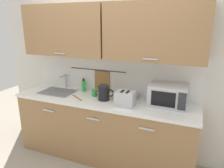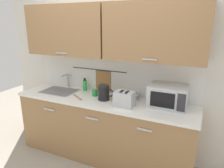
% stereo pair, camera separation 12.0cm
% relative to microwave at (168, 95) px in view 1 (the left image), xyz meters
% --- Properties ---
extents(ground, '(8.00, 8.00, 0.00)m').
position_rel_microwave_xyz_m(ground, '(-0.85, -0.41, -1.04)').
color(ground, '#9E9384').
extents(counter_unit, '(2.53, 0.64, 0.90)m').
position_rel_microwave_xyz_m(counter_unit, '(-0.86, -0.11, -0.58)').
color(counter_unit, '#997047').
rests_on(counter_unit, ground).
extents(back_wall_assembly, '(3.70, 0.41, 2.50)m').
position_rel_microwave_xyz_m(back_wall_assembly, '(-0.85, 0.12, 0.49)').
color(back_wall_assembly, silver).
rests_on(back_wall_assembly, ground).
extents(sink_faucet, '(0.09, 0.17, 0.22)m').
position_rel_microwave_xyz_m(sink_faucet, '(-1.61, 0.12, 0.01)').
color(sink_faucet, '#B2B5BA').
rests_on(sink_faucet, counter_unit).
extents(microwave, '(0.46, 0.35, 0.27)m').
position_rel_microwave_xyz_m(microwave, '(0.00, 0.00, 0.00)').
color(microwave, silver).
rests_on(microwave, counter_unit).
extents(electric_kettle, '(0.23, 0.16, 0.21)m').
position_rel_microwave_xyz_m(electric_kettle, '(-0.82, -0.13, -0.03)').
color(electric_kettle, black).
rests_on(electric_kettle, counter_unit).
extents(dish_soap_bottle, '(0.06, 0.06, 0.20)m').
position_rel_microwave_xyz_m(dish_soap_bottle, '(-1.27, 0.10, -0.05)').
color(dish_soap_bottle, green).
rests_on(dish_soap_bottle, counter_unit).
extents(mug_near_sink, '(0.12, 0.08, 0.09)m').
position_rel_microwave_xyz_m(mug_near_sink, '(-1.01, -0.05, -0.09)').
color(mug_near_sink, green).
rests_on(mug_near_sink, counter_unit).
extents(mixing_bowl, '(0.21, 0.21, 0.08)m').
position_rel_microwave_xyz_m(mixing_bowl, '(-0.48, 0.06, -0.09)').
color(mixing_bowl, '#A5ADB7').
rests_on(mixing_bowl, counter_unit).
extents(toaster, '(0.26, 0.17, 0.19)m').
position_rel_microwave_xyz_m(toaster, '(-0.49, -0.23, -0.04)').
color(toaster, '#B7BABF').
rests_on(toaster, counter_unit).
extents(mug_by_kettle, '(0.12, 0.08, 0.09)m').
position_rel_microwave_xyz_m(mug_by_kettle, '(-0.69, 0.00, -0.09)').
color(mug_by_kettle, orange).
rests_on(mug_by_kettle, counter_unit).
extents(wooden_spoon, '(0.25, 0.17, 0.01)m').
position_rel_microwave_xyz_m(wooden_spoon, '(-1.17, -0.23, -0.13)').
color(wooden_spoon, '#9E7042').
rests_on(wooden_spoon, counter_unit).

